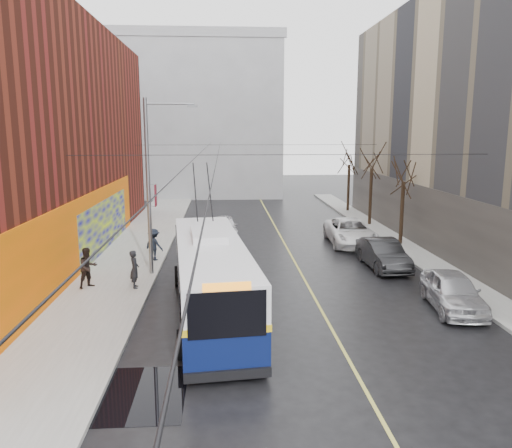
{
  "coord_description": "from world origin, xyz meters",
  "views": [
    {
      "loc": [
        -2.54,
        -15.22,
        7.37
      ],
      "look_at": [
        -1.02,
        7.94,
        3.06
      ],
      "focal_mm": 35.0,
      "sensor_mm": 36.0,
      "label": 1
    }
  ],
  "objects_px": {
    "streetlight_pole": "(151,183)",
    "following_car": "(224,227)",
    "tree_near": "(404,170)",
    "parked_car_b": "(383,254)",
    "tree_mid": "(372,159)",
    "pedestrian_c": "(154,245)",
    "pedestrian_b": "(88,268)",
    "parked_car_a": "(453,291)",
    "tree_far": "(350,156)",
    "parked_car_c": "(350,232)",
    "trolleybus": "(211,276)",
    "pedestrian_a": "(135,269)"
  },
  "relations": [
    {
      "from": "streetlight_pole",
      "to": "trolleybus",
      "type": "xyz_separation_m",
      "value": [
        3.05,
        -5.65,
        -3.23
      ]
    },
    {
      "from": "parked_car_a",
      "to": "pedestrian_a",
      "type": "relative_size",
      "value": 2.59
    },
    {
      "from": "tree_mid",
      "to": "parked_car_b",
      "type": "distance_m",
      "value": 13.43
    },
    {
      "from": "parked_car_b",
      "to": "pedestrian_b",
      "type": "height_order",
      "value": "pedestrian_b"
    },
    {
      "from": "parked_car_a",
      "to": "pedestrian_b",
      "type": "relative_size",
      "value": 2.44
    },
    {
      "from": "streetlight_pole",
      "to": "tree_far",
      "type": "relative_size",
      "value": 1.37
    },
    {
      "from": "parked_car_a",
      "to": "pedestrian_b",
      "type": "height_order",
      "value": "pedestrian_b"
    },
    {
      "from": "tree_near",
      "to": "pedestrian_c",
      "type": "xyz_separation_m",
      "value": [
        -15.5,
        -3.32,
        -3.92
      ]
    },
    {
      "from": "parked_car_a",
      "to": "tree_near",
      "type": "bearing_deg",
      "value": 87.62
    },
    {
      "from": "parked_car_b",
      "to": "pedestrian_a",
      "type": "height_order",
      "value": "pedestrian_a"
    },
    {
      "from": "parked_car_c",
      "to": "following_car",
      "type": "xyz_separation_m",
      "value": [
        -8.3,
        2.86,
        -0.08
      ]
    },
    {
      "from": "streetlight_pole",
      "to": "tree_near",
      "type": "distance_m",
      "value": 16.28
    },
    {
      "from": "tree_near",
      "to": "tree_mid",
      "type": "bearing_deg",
      "value": 90.0
    },
    {
      "from": "streetlight_pole",
      "to": "following_car",
      "type": "distance_m",
      "value": 10.92
    },
    {
      "from": "tree_mid",
      "to": "pedestrian_c",
      "type": "distance_m",
      "value": 19.09
    },
    {
      "from": "tree_mid",
      "to": "trolleybus",
      "type": "distance_m",
      "value": 22.52
    },
    {
      "from": "pedestrian_b",
      "to": "pedestrian_c",
      "type": "relative_size",
      "value": 1.05
    },
    {
      "from": "streetlight_pole",
      "to": "pedestrian_a",
      "type": "height_order",
      "value": "streetlight_pole"
    },
    {
      "from": "parked_car_a",
      "to": "tree_far",
      "type": "bearing_deg",
      "value": 92.81
    },
    {
      "from": "tree_far",
      "to": "pedestrian_c",
      "type": "relative_size",
      "value": 3.62
    },
    {
      "from": "pedestrian_b",
      "to": "parked_car_a",
      "type": "bearing_deg",
      "value": -57.45
    },
    {
      "from": "pedestrian_b",
      "to": "tree_far",
      "type": "bearing_deg",
      "value": 6.43
    },
    {
      "from": "tree_near",
      "to": "parked_car_a",
      "type": "relative_size",
      "value": 1.38
    },
    {
      "from": "trolleybus",
      "to": "streetlight_pole",
      "type": "bearing_deg",
      "value": 112.49
    },
    {
      "from": "parked_car_b",
      "to": "pedestrian_a",
      "type": "relative_size",
      "value": 2.68
    },
    {
      "from": "parked_car_a",
      "to": "parked_car_c",
      "type": "bearing_deg",
      "value": 102.77
    },
    {
      "from": "tree_mid",
      "to": "pedestrian_b",
      "type": "distance_m",
      "value": 23.85
    },
    {
      "from": "trolleybus",
      "to": "pedestrian_c",
      "type": "bearing_deg",
      "value": 106.4
    },
    {
      "from": "parked_car_b",
      "to": "following_car",
      "type": "relative_size",
      "value": 1.09
    },
    {
      "from": "tree_far",
      "to": "parked_car_c",
      "type": "xyz_separation_m",
      "value": [
        -3.2,
        -13.41,
        -4.3
      ]
    },
    {
      "from": "tree_far",
      "to": "parked_car_b",
      "type": "relative_size",
      "value": 1.36
    },
    {
      "from": "parked_car_c",
      "to": "pedestrian_b",
      "type": "distance_m",
      "value": 17.13
    },
    {
      "from": "following_car",
      "to": "pedestrian_a",
      "type": "bearing_deg",
      "value": -111.91
    },
    {
      "from": "parked_car_a",
      "to": "following_car",
      "type": "relative_size",
      "value": 1.05
    },
    {
      "from": "streetlight_pole",
      "to": "pedestrian_c",
      "type": "height_order",
      "value": "streetlight_pole"
    },
    {
      "from": "tree_near",
      "to": "parked_car_c",
      "type": "bearing_deg",
      "value": 169.56
    },
    {
      "from": "pedestrian_a",
      "to": "streetlight_pole",
      "type": "bearing_deg",
      "value": -24.26
    },
    {
      "from": "streetlight_pole",
      "to": "tree_mid",
      "type": "distance_m",
      "value": 19.96
    },
    {
      "from": "tree_near",
      "to": "parked_car_b",
      "type": "height_order",
      "value": "tree_near"
    },
    {
      "from": "streetlight_pole",
      "to": "pedestrian_c",
      "type": "bearing_deg",
      "value": 97.68
    },
    {
      "from": "trolleybus",
      "to": "parked_car_b",
      "type": "distance_m",
      "value": 11.18
    },
    {
      "from": "pedestrian_a",
      "to": "parked_car_c",
      "type": "bearing_deg",
      "value": -64.95
    },
    {
      "from": "streetlight_pole",
      "to": "pedestrian_b",
      "type": "xyz_separation_m",
      "value": [
        -2.77,
        -2.2,
        -3.74
      ]
    },
    {
      "from": "tree_far",
      "to": "pedestrian_a",
      "type": "relative_size",
      "value": 3.66
    },
    {
      "from": "tree_near",
      "to": "trolleybus",
      "type": "xyz_separation_m",
      "value": [
        -12.09,
        -11.65,
        -3.36
      ]
    },
    {
      "from": "parked_car_c",
      "to": "following_car",
      "type": "relative_size",
      "value": 1.36
    },
    {
      "from": "streetlight_pole",
      "to": "tree_mid",
      "type": "height_order",
      "value": "streetlight_pole"
    },
    {
      "from": "tree_far",
      "to": "pedestrian_c",
      "type": "xyz_separation_m",
      "value": [
        -15.5,
        -17.32,
        -4.09
      ]
    },
    {
      "from": "tree_near",
      "to": "pedestrian_c",
      "type": "height_order",
      "value": "tree_near"
    },
    {
      "from": "tree_mid",
      "to": "following_car",
      "type": "height_order",
      "value": "tree_mid"
    }
  ]
}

